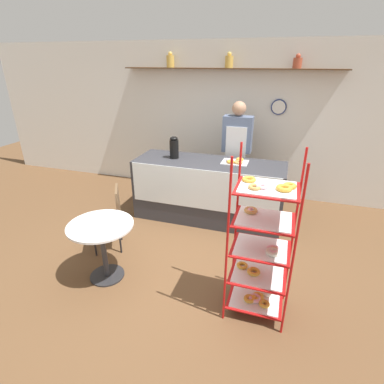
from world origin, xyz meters
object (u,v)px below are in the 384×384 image
cafe_chair (112,212)px  coffee_carafe (174,148)px  donut_tray_counter (235,161)px  person_worker (236,151)px  cafe_table (102,238)px  pastry_rack (261,248)px

cafe_chair → coffee_carafe: 1.42m
cafe_chair → donut_tray_counter: size_ratio=2.24×
person_worker → donut_tray_counter: 0.54m
cafe_table → cafe_chair: size_ratio=0.84×
pastry_rack → donut_tray_counter: size_ratio=4.35×
person_worker → donut_tray_counter: (0.07, -0.54, -0.00)m
coffee_carafe → cafe_chair: bearing=-109.3°
cafe_table → donut_tray_counter: size_ratio=1.88×
cafe_table → coffee_carafe: coffee_carafe is taller
pastry_rack → coffee_carafe: (-1.55, 1.77, 0.37)m
pastry_rack → cafe_chair: pastry_rack is taller
coffee_carafe → cafe_table: bearing=-96.2°
person_worker → cafe_table: (-1.08, -2.40, -0.44)m
person_worker → coffee_carafe: person_worker is taller
pastry_rack → cafe_table: pastry_rack is taller
pastry_rack → cafe_table: bearing=-179.1°
cafe_table → coffee_carafe: bearing=83.8°
person_worker → cafe_table: size_ratio=2.45×
pastry_rack → person_worker: (-0.67, 2.37, 0.23)m
person_worker → cafe_table: bearing=-114.2°
cafe_chair → coffee_carafe: size_ratio=2.55×
cafe_chair → pastry_rack: bearing=44.9°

